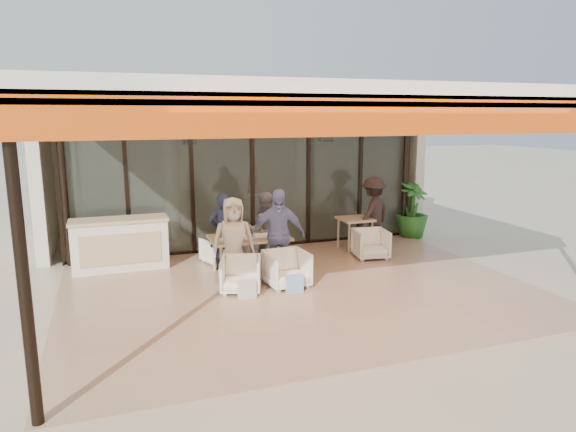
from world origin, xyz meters
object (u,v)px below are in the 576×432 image
Objects in this scene: diner_cream at (233,241)px; standing_woman at (373,213)px; chair_near_left at (241,273)px; potted_palm at (412,209)px; chair_far_right at (257,245)px; chair_far_left at (218,249)px; side_chair at (371,243)px; diner_grey at (264,229)px; host_counter at (120,244)px; diner_navy at (223,232)px; dining_table at (249,239)px; side_table at (355,223)px; diner_periwinkle at (278,234)px; chair_near_right at (287,267)px.

diner_cream is 3.85m from standing_woman.
chair_near_left is 0.42× the size of standing_woman.
chair_near_left is 0.49× the size of potted_palm.
chair_far_right is 2.80m from standing_woman.
side_chair is (3.14, -0.77, 0.05)m from chair_far_left.
chair_near_left is 0.98× the size of side_chair.
diner_grey reaches higher than potted_palm.
chair_far_right is 0.40× the size of diner_grey.
diner_navy reaches higher than host_counter.
chair_near_left is 4.08m from standing_woman.
dining_table is 1.10m from chair_far_right.
side_chair is (2.30, -0.27, -0.41)m from diner_grey.
diner_cream is 3.44m from side_table.
chair_far_left is 0.37× the size of diner_cream.
diner_cream is (0.00, 0.50, 0.45)m from chair_near_left.
standing_woman is at bearing -0.25° from side_table.
diner_navy is 0.96× the size of diner_cream.
chair_near_left is 0.93× the size of side_table.
host_counter reaches higher than chair_far_right.
dining_table is 0.62m from diner_grey.
chair_far_left is 0.39× the size of diner_navy.
side_chair is at bearing 3.67° from dining_table.
diner_navy is at bearing -23.47° from standing_woman.
dining_table is at bearing -25.59° from host_counter.
host_counter is at bearing 145.53° from diner_cream.
diner_periwinkle is at bearing 124.56° from diner_navy.
chair_near_left is 1.46m from diner_navy.
potted_palm is at bearing 18.95° from side_table.
standing_woman is at bearing 30.05° from chair_near_right.
standing_woman is at bearing 40.92° from diner_periwinkle.
chair_far_left is at bearing -98.46° from diner_navy.
diner_periwinkle is (-0.00, -1.40, 0.55)m from chair_far_right.
diner_grey is at bearing 77.50° from chair_near_left.
dining_table is 2.06× the size of chair_near_right.
diner_grey is 2.35m from side_chair.
standing_woman reaches higher than diner_cream.
side_chair is (2.30, 0.63, -0.50)m from diner_periwinkle.
potted_palm reaches higher than chair_near_left.
chair_far_left is 0.39× the size of diner_grey.
chair_near_left is 3.68m from side_table.
host_counter reaches higher than chair_far_left.
diner_navy reaches higher than side_chair.
chair_near_right is 2.57m from side_chair.
standing_woman is (2.75, 1.38, -0.02)m from diner_periwinkle.
chair_far_left is (-0.41, 0.94, -0.39)m from dining_table.
diner_cream is 0.94× the size of diner_periwinkle.
diner_grey is at bearing 104.31° from diner_periwinkle.
chair_far_left is 0.42× the size of potted_palm.
chair_near_right is 1.07m from diner_cream.
potted_palm is at bearing 40.10° from diner_periwinkle.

